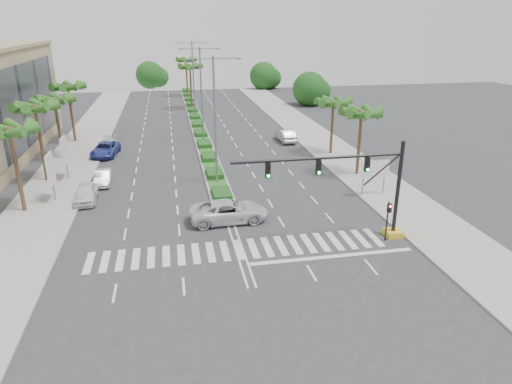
% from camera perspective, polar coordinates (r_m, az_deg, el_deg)
% --- Properties ---
extents(ground, '(160.00, 160.00, 0.00)m').
position_cam_1_polar(ground, '(31.99, -2.11, -7.20)').
color(ground, '#333335').
rests_on(ground, ground).
extents(footpath_right, '(6.00, 120.00, 0.15)m').
position_cam_1_polar(footpath_right, '(53.85, 10.71, 4.23)').
color(footpath_right, gray).
rests_on(footpath_right, ground).
extents(footpath_left, '(6.00, 120.00, 0.15)m').
position_cam_1_polar(footpath_left, '(51.43, -22.76, 2.18)').
color(footpath_left, gray).
rests_on(footpath_left, ground).
extents(median, '(2.20, 75.00, 0.20)m').
position_cam_1_polar(median, '(74.60, -7.54, 8.96)').
color(median, gray).
rests_on(median, ground).
extents(median_grass, '(1.80, 75.00, 0.04)m').
position_cam_1_polar(median_grass, '(74.58, -7.55, 9.05)').
color(median_grass, '#2B6221').
rests_on(median_grass, median).
extents(signal_gantry, '(12.60, 1.20, 7.20)m').
position_cam_1_polar(signal_gantry, '(33.11, 13.86, -0.27)').
color(signal_gantry, gold).
rests_on(signal_gantry, ground).
extents(pedestrian_signal, '(0.28, 0.36, 3.00)m').
position_cam_1_polar(pedestrian_signal, '(33.62, 16.19, -2.77)').
color(pedestrian_signal, black).
rests_on(pedestrian_signal, ground).
extents(direction_sign, '(2.70, 0.11, 3.40)m').
position_cam_1_polar(direction_sign, '(41.99, 14.60, 2.65)').
color(direction_sign, slate).
rests_on(direction_sign, ground).
extents(billboard_near, '(0.18, 2.10, 4.35)m').
position_cam_1_polar(billboard_near, '(42.99, -24.30, 2.59)').
color(billboard_near, slate).
rests_on(billboard_near, ground).
extents(billboard_far, '(0.18, 2.10, 4.35)m').
position_cam_1_polar(billboard_far, '(48.63, -22.84, 4.73)').
color(billboard_far, slate).
rests_on(billboard_far, ground).
extents(palm_left_near, '(4.57, 4.68, 7.55)m').
position_cam_1_polar(palm_left_near, '(40.78, -28.39, 6.49)').
color(palm_left_near, brown).
rests_on(palm_left_near, ground).
extents(palm_left_mid, '(4.57, 4.68, 7.95)m').
position_cam_1_polar(palm_left_mid, '(48.25, -25.86, 9.22)').
color(palm_left_mid, brown).
rests_on(palm_left_mid, ground).
extents(palm_left_far, '(4.57, 4.68, 7.35)m').
position_cam_1_polar(palm_left_far, '(56.02, -23.85, 10.23)').
color(palm_left_far, brown).
rests_on(palm_left_far, ground).
extents(palm_left_end, '(4.57, 4.68, 7.75)m').
position_cam_1_polar(palm_left_end, '(63.71, -22.44, 11.84)').
color(palm_left_end, brown).
rests_on(palm_left_end, ground).
extents(palm_right_near, '(4.57, 4.68, 7.05)m').
position_cam_1_polar(palm_right_near, '(46.79, 13.05, 9.34)').
color(palm_right_near, brown).
rests_on(palm_right_near, ground).
extents(palm_right_far, '(4.57, 4.68, 6.75)m').
position_cam_1_polar(palm_right_far, '(54.13, 9.64, 10.73)').
color(palm_right_far, brown).
rests_on(palm_right_far, ground).
extents(palm_median_a, '(4.57, 4.68, 8.05)m').
position_cam_1_polar(palm_median_a, '(83.46, -8.25, 15.06)').
color(palm_median_a, brown).
rests_on(palm_median_a, ground).
extents(palm_median_b, '(4.57, 4.68, 8.05)m').
position_cam_1_polar(palm_median_b, '(98.39, -8.75, 15.84)').
color(palm_median_b, brown).
rests_on(palm_median_b, ground).
extents(streetlight_near, '(5.10, 0.25, 12.00)m').
position_cam_1_polar(streetlight_near, '(42.97, -5.17, 9.64)').
color(streetlight_near, slate).
rests_on(streetlight_near, ground).
extents(streetlight_mid, '(5.10, 0.25, 12.00)m').
position_cam_1_polar(streetlight_mid, '(58.71, -6.85, 12.51)').
color(streetlight_mid, slate).
rests_on(streetlight_mid, ground).
extents(streetlight_far, '(5.10, 0.25, 12.00)m').
position_cam_1_polar(streetlight_far, '(74.56, -7.84, 14.16)').
color(streetlight_far, slate).
rests_on(streetlight_far, ground).
extents(car_parked_a, '(1.96, 4.56, 1.53)m').
position_cam_1_polar(car_parked_a, '(42.63, -20.50, -0.15)').
color(car_parked_a, white).
rests_on(car_parked_a, ground).
extents(car_parked_b, '(1.51, 4.12, 1.35)m').
position_cam_1_polar(car_parked_b, '(46.76, -18.55, 1.76)').
color(car_parked_b, silver).
rests_on(car_parked_b, ground).
extents(car_parked_c, '(3.26, 5.87, 1.55)m').
position_cam_1_polar(car_parked_c, '(56.67, -18.32, 5.09)').
color(car_parked_c, '#2F3B91').
rests_on(car_parked_c, ground).
extents(car_parked_d, '(2.13, 4.74, 1.35)m').
position_cam_1_polar(car_parked_d, '(59.13, -18.04, 5.64)').
color(car_parked_d, silver).
rests_on(car_parked_d, ground).
extents(car_crossing, '(6.29, 3.07, 1.72)m').
position_cam_1_polar(car_crossing, '(36.03, -3.42, -2.40)').
color(car_crossing, silver).
rests_on(car_crossing, ground).
extents(car_right, '(1.94, 5.02, 1.63)m').
position_cam_1_polar(car_right, '(60.55, 3.72, 7.08)').
color(car_right, '#B2B2B7').
rests_on(car_right, ground).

